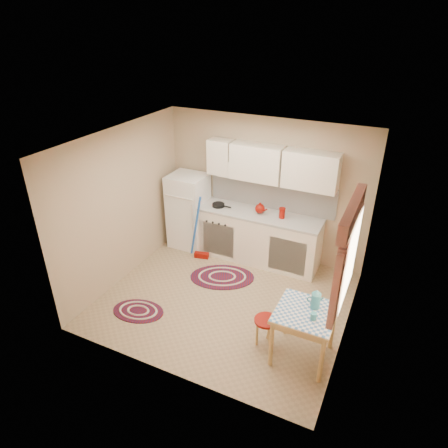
# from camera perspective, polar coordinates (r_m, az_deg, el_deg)

# --- Properties ---
(room_shell) EXTENTS (3.64, 3.60, 2.52)m
(room_shell) POSITION_cam_1_polar(r_m,az_deg,el_deg) (5.62, 2.71, 3.16)
(room_shell) COLOR tan
(room_shell) RESTS_ON ground
(fridge) EXTENTS (0.65, 0.60, 1.40)m
(fridge) POSITION_cam_1_polar(r_m,az_deg,el_deg) (7.44, -5.08, 1.87)
(fridge) COLOR white
(fridge) RESTS_ON ground
(broom) EXTENTS (0.30, 0.18, 1.20)m
(broom) POSITION_cam_1_polar(r_m,az_deg,el_deg) (7.01, -3.34, -0.67)
(broom) COLOR blue
(broom) RESTS_ON ground
(base_cabinets) EXTENTS (2.25, 0.60, 0.88)m
(base_cabinets) POSITION_cam_1_polar(r_m,az_deg,el_deg) (7.08, 4.53, -1.88)
(base_cabinets) COLOR white
(base_cabinets) RESTS_ON ground
(countertop) EXTENTS (2.27, 0.62, 0.04)m
(countertop) POSITION_cam_1_polar(r_m,az_deg,el_deg) (6.87, 4.67, 1.46)
(countertop) COLOR #B2AFA9
(countertop) RESTS_ON base_cabinets
(frying_pan) EXTENTS (0.23, 0.23, 0.05)m
(frying_pan) POSITION_cam_1_polar(r_m,az_deg,el_deg) (7.06, -0.81, 2.73)
(frying_pan) COLOR black
(frying_pan) RESTS_ON countertop
(red_kettle) EXTENTS (0.22, 0.20, 0.18)m
(red_kettle) POSITION_cam_1_polar(r_m,az_deg,el_deg) (6.80, 5.15, 2.21)
(red_kettle) COLOR maroon
(red_kettle) RESTS_ON countertop
(red_canister) EXTENTS (0.12, 0.12, 0.16)m
(red_canister) POSITION_cam_1_polar(r_m,az_deg,el_deg) (6.70, 8.29, 1.48)
(red_canister) COLOR maroon
(red_canister) RESTS_ON countertop
(table) EXTENTS (0.72, 0.72, 0.72)m
(table) POSITION_cam_1_polar(r_m,az_deg,el_deg) (5.31, 11.21, -15.20)
(table) COLOR #E4B872
(table) RESTS_ON ground
(stool) EXTENTS (0.37, 0.37, 0.42)m
(stool) POSITION_cam_1_polar(r_m,az_deg,el_deg) (5.50, 5.93, -15.05)
(stool) COLOR maroon
(stool) RESTS_ON ground
(coffee_pot) EXTENTS (0.16, 0.14, 0.29)m
(coffee_pot) POSITION_cam_1_polar(r_m,az_deg,el_deg) (5.07, 12.99, -10.37)
(coffee_pot) COLOR teal
(coffee_pot) RESTS_ON table
(mug) EXTENTS (0.10, 0.10, 0.10)m
(mug) POSITION_cam_1_polar(r_m,az_deg,el_deg) (4.95, 12.66, -12.77)
(mug) COLOR teal
(mug) RESTS_ON table
(rug_center) EXTENTS (1.27, 1.08, 0.02)m
(rug_center) POSITION_cam_1_polar(r_m,az_deg,el_deg) (6.79, -0.26, -7.57)
(rug_center) COLOR maroon
(rug_center) RESTS_ON ground
(rug_left) EXTENTS (0.86, 0.65, 0.02)m
(rug_left) POSITION_cam_1_polar(r_m,az_deg,el_deg) (6.23, -12.15, -12.05)
(rug_left) COLOR maroon
(rug_left) RESTS_ON ground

